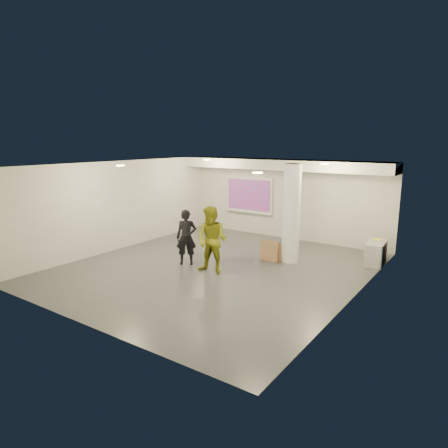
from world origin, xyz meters
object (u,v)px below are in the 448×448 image
Objects in this scene: credenza at (376,253)px; woman at (186,237)px; man at (212,240)px; column at (291,214)px; projection_screen at (249,195)px.

woman is at bearing -150.46° from credenza.
man is (1.10, -0.21, 0.12)m from woman.
credenza is at bearing 36.87° from man.
man is (-1.35, -2.20, -0.55)m from column.
credenza is at bearing 1.46° from woman.
projection_screen is at bearing 139.44° from column.
column is 2.64m from man.
column reaches higher than credenza.
column is 1.81× the size of woman.
column is at bearing -40.56° from projection_screen.
credenza is (2.22, 1.30, -1.16)m from column.
man is (-3.57, -3.51, 0.60)m from credenza.
projection_screen is at bearing 102.21° from man.
man is at bearing -141.22° from credenza.
woman is (-2.46, -1.99, -0.67)m from column.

